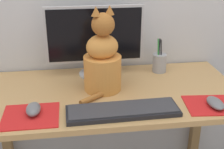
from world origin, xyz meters
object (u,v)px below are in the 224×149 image
(monitor, at_px, (95,39))
(computer_mouse_left, at_px, (33,109))
(keyboard, at_px, (123,110))
(cat, at_px, (103,60))
(computer_mouse_right, at_px, (215,103))
(pen_cup, at_px, (159,63))

(monitor, distance_m, computer_mouse_left, 0.49)
(monitor, distance_m, keyboard, 0.45)
(monitor, height_order, computer_mouse_left, monitor)
(keyboard, bearing_deg, computer_mouse_left, 172.46)
(cat, bearing_deg, monitor, 79.51)
(keyboard, xyz_separation_m, cat, (-0.06, 0.23, 0.13))
(computer_mouse_left, height_order, computer_mouse_right, computer_mouse_left)
(keyboard, distance_m, computer_mouse_right, 0.39)
(monitor, relative_size, computer_mouse_right, 4.33)
(cat, distance_m, pen_cup, 0.37)
(computer_mouse_left, height_order, cat, cat)
(keyboard, relative_size, pen_cup, 2.57)
(keyboard, bearing_deg, monitor, 99.19)
(computer_mouse_left, xyz_separation_m, computer_mouse_right, (0.75, -0.04, -0.00))
(keyboard, bearing_deg, pen_cup, 55.38)
(monitor, xyz_separation_m, computer_mouse_left, (-0.28, -0.36, -0.17))
(computer_mouse_right, bearing_deg, monitor, 138.70)
(keyboard, relative_size, computer_mouse_right, 4.10)
(computer_mouse_left, xyz_separation_m, pen_cup, (0.62, 0.36, 0.03))
(computer_mouse_right, bearing_deg, cat, 152.45)
(monitor, height_order, computer_mouse_right, monitor)
(computer_mouse_left, relative_size, cat, 0.26)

